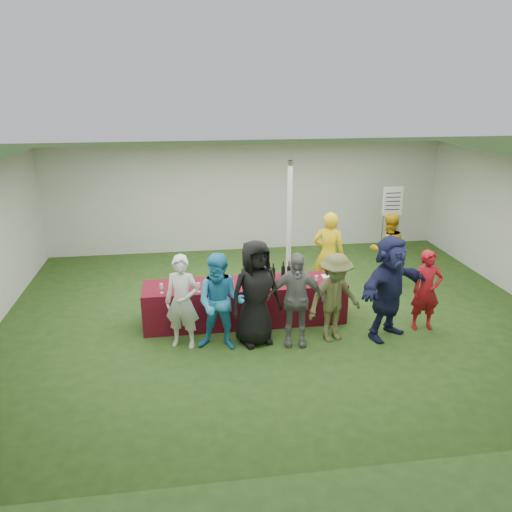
{
  "coord_description": "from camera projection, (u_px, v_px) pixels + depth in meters",
  "views": [
    {
      "loc": [
        -1.57,
        -8.33,
        4.13
      ],
      "look_at": [
        -0.38,
        -0.17,
        1.25
      ],
      "focal_mm": 35.0,
      "sensor_mm": 36.0,
      "label": 1
    }
  ],
  "objects": [
    {
      "name": "staff_pourer",
      "position": [
        328.0,
        255.0,
        9.96
      ],
      "size": [
        0.75,
        0.63,
        1.75
      ],
      "primitive_type": "imported",
      "rotation": [
        0.0,
        0.0,
        2.75
      ],
      "color": "yellow",
      "rests_on": "ground"
    },
    {
      "name": "customer_1",
      "position": [
        221.0,
        303.0,
        7.94
      ],
      "size": [
        0.92,
        0.8,
        1.62
      ],
      "primitive_type": "imported",
      "rotation": [
        0.0,
        0.0,
        -0.26
      ],
      "color": "#298FC7",
      "rests_on": "ground"
    },
    {
      "name": "dump_bucket",
      "position": [
        338.0,
        278.0,
        8.87
      ],
      "size": [
        0.23,
        0.23,
        0.18
      ],
      "primitive_type": "cylinder",
      "color": "slate",
      "rests_on": "serving_table"
    },
    {
      "name": "customer_2",
      "position": [
        256.0,
        293.0,
        8.11
      ],
      "size": [
        1.0,
        0.79,
        1.78
      ],
      "primitive_type": "imported",
      "rotation": [
        0.0,
        0.0,
        0.29
      ],
      "color": "black",
      "rests_on": "ground"
    },
    {
      "name": "customer_0",
      "position": [
        182.0,
        302.0,
        8.03
      ],
      "size": [
        0.66,
        0.54,
        1.57
      ],
      "primitive_type": "imported",
      "rotation": [
        0.0,
        0.0,
        -0.32
      ],
      "color": "silver",
      "rests_on": "ground"
    },
    {
      "name": "water_bottle",
      "position": [
        252.0,
        276.0,
        8.93
      ],
      "size": [
        0.07,
        0.07,
        0.23
      ],
      "color": "silver",
      "rests_on": "serving_table"
    },
    {
      "name": "tent",
      "position": [
        289.0,
        227.0,
        10.1
      ],
      "size": [
        10.0,
        10.0,
        10.0
      ],
      "color": "white",
      "rests_on": "ground"
    },
    {
      "name": "wine_list_sign",
      "position": [
        392.0,
        207.0,
        11.93
      ],
      "size": [
        0.5,
        0.03,
        1.8
      ],
      "color": "slate",
      "rests_on": "ground"
    },
    {
      "name": "ground",
      "position": [
        275.0,
        315.0,
        9.36
      ],
      "size": [
        60.0,
        60.0,
        0.0
      ],
      "primitive_type": "plane",
      "color": "#284719",
      "rests_on": "ground"
    },
    {
      "name": "wine_glasses",
      "position": [
        220.0,
        284.0,
        8.54
      ],
      "size": [
        2.76,
        0.1,
        0.16
      ],
      "color": "silver",
      "rests_on": "serving_table"
    },
    {
      "name": "wine_bottles",
      "position": [
        281.0,
        272.0,
        9.06
      ],
      "size": [
        0.84,
        0.14,
        0.32
      ],
      "color": "black",
      "rests_on": "serving_table"
    },
    {
      "name": "customer_5",
      "position": [
        389.0,
        287.0,
        8.3
      ],
      "size": [
        1.71,
        1.3,
        1.8
      ],
      "primitive_type": "imported",
      "rotation": [
        0.0,
        0.0,
        0.53
      ],
      "color": "#1A1D43",
      "rests_on": "ground"
    },
    {
      "name": "bar_towel",
      "position": [
        329.0,
        277.0,
        9.13
      ],
      "size": [
        0.25,
        0.18,
        0.03
      ],
      "primitive_type": "cube",
      "color": "white",
      "rests_on": "serving_table"
    },
    {
      "name": "customer_3",
      "position": [
        295.0,
        299.0,
        8.09
      ],
      "size": [
        0.99,
        0.54,
        1.6
      ],
      "primitive_type": "imported",
      "rotation": [
        0.0,
        0.0,
        -0.17
      ],
      "color": "slate",
      "rests_on": "ground"
    },
    {
      "name": "customer_4",
      "position": [
        335.0,
        298.0,
        8.23
      ],
      "size": [
        1.11,
        0.84,
        1.53
      ],
      "primitive_type": "imported",
      "rotation": [
        0.0,
        0.0,
        0.31
      ],
      "color": "brown",
      "rests_on": "ground"
    },
    {
      "name": "customer_6",
      "position": [
        426.0,
        290.0,
        8.63
      ],
      "size": [
        0.54,
        0.37,
        1.44
      ],
      "primitive_type": "imported",
      "rotation": [
        0.0,
        0.0,
        -0.05
      ],
      "color": "#A1121B",
      "rests_on": "ground"
    },
    {
      "name": "staff_back",
      "position": [
        387.0,
        249.0,
        10.53
      ],
      "size": [
        0.8,
        0.64,
        1.58
      ],
      "primitive_type": "imported",
      "rotation": [
        0.0,
        0.0,
        3.2
      ],
      "color": "gold",
      "rests_on": "ground"
    },
    {
      "name": "serving_table",
      "position": [
        245.0,
        302.0,
        9.0
      ],
      "size": [
        3.6,
        0.8,
        0.75
      ],
      "primitive_type": "cube",
      "color": "maroon",
      "rests_on": "ground"
    }
  ]
}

